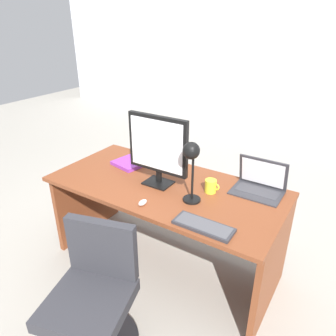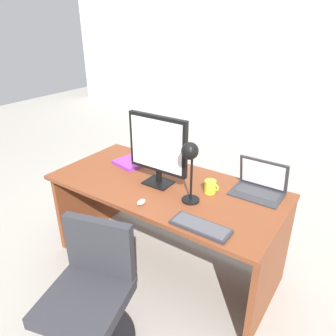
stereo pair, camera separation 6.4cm
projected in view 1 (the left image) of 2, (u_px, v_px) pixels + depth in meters
name	position (u px, v px, depth m)	size (l,w,h in m)	color
ground	(234.00, 188.00, 3.80)	(12.00, 12.00, 0.00)	gray
back_wall	(299.00, 48.00, 4.99)	(10.00, 0.10, 2.80)	silver
desk	(169.00, 207.00, 2.48)	(1.73, 0.83, 0.73)	brown
monitor	(158.00, 147.00, 2.24)	(0.47, 0.16, 0.52)	black
laptop	(260.00, 181.00, 2.25)	(0.34, 0.25, 0.24)	#2D2D33
keyboard	(203.00, 226.00, 1.87)	(0.36, 0.14, 0.02)	#2D2D33
mouse	(143.00, 202.00, 2.09)	(0.04, 0.07, 0.03)	silver
desk_lamp	(191.00, 159.00, 1.99)	(0.12, 0.14, 0.43)	black
book	(131.00, 162.00, 2.67)	(0.28, 0.30, 0.03)	purple
coffee_mug	(211.00, 186.00, 2.23)	(0.11, 0.08, 0.09)	yellow
office_chair	(93.00, 303.00, 1.89)	(0.57, 0.58, 0.79)	black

